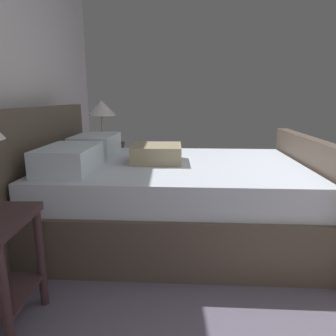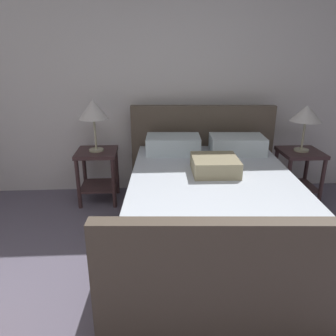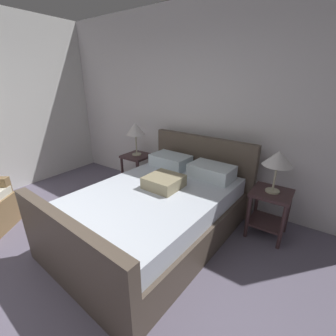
% 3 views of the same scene
% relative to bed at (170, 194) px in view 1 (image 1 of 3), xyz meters
% --- Properties ---
extents(bed, '(1.76, 2.36, 1.07)m').
position_rel_bed_xyz_m(bed, '(0.00, 0.00, 0.00)').
color(bed, brown).
rests_on(bed, ground).
extents(nightstand_right, '(0.44, 0.44, 0.60)m').
position_rel_bed_xyz_m(nightstand_right, '(1.13, 0.77, 0.06)').
color(nightstand_right, '#402A2C').
rests_on(nightstand_right, ground).
extents(table_lamp_right, '(0.33, 0.33, 0.50)m').
position_rel_bed_xyz_m(table_lamp_right, '(1.13, 0.77, 0.66)').
color(table_lamp_right, '#B7B293').
rests_on(table_lamp_right, nightstand_right).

